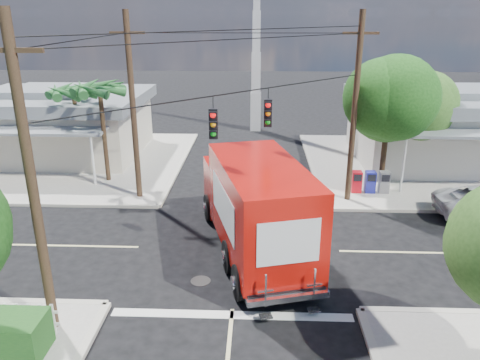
{
  "coord_description": "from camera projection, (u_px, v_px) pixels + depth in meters",
  "views": [
    {
      "loc": [
        0.75,
        -16.52,
        8.85
      ],
      "look_at": [
        0.0,
        2.0,
        2.2
      ],
      "focal_mm": 35.0,
      "sensor_mm": 36.0,
      "label": 1
    }
  ],
  "objects": [
    {
      "name": "ground",
      "position": [
        238.0,
        249.0,
        18.55
      ],
      "size": [
        120.0,
        120.0,
        0.0
      ],
      "primitive_type": "plane",
      "color": "black",
      "rests_on": "ground"
    },
    {
      "name": "sidewalk_ne",
      "position": [
        425.0,
        166.0,
        28.34
      ],
      "size": [
        14.12,
        14.12,
        0.14
      ],
      "color": "#A19C91",
      "rests_on": "ground"
    },
    {
      "name": "sidewalk_nw",
      "position": [
        72.0,
        162.0,
        29.17
      ],
      "size": [
        14.12,
        14.12,
        0.14
      ],
      "color": "#A19C91",
      "rests_on": "ground"
    },
    {
      "name": "road_markings",
      "position": [
        236.0,
        268.0,
        17.16
      ],
      "size": [
        32.0,
        32.0,
        0.01
      ],
      "color": "beige",
      "rests_on": "ground"
    },
    {
      "name": "building_ne",
      "position": [
        451.0,
        126.0,
        28.54
      ],
      "size": [
        11.8,
        10.2,
        4.5
      ],
      "color": "beige",
      "rests_on": "sidewalk_ne"
    },
    {
      "name": "building_nw",
      "position": [
        60.0,
        122.0,
        29.98
      ],
      "size": [
        10.8,
        10.2,
        4.3
      ],
      "color": "beige",
      "rests_on": "sidewalk_nw"
    },
    {
      "name": "radio_tower",
      "position": [
        256.0,
        57.0,
        35.44
      ],
      "size": [
        0.8,
        0.8,
        17.0
      ],
      "color": "silver",
      "rests_on": "ground"
    },
    {
      "name": "tree_ne_front",
      "position": [
        390.0,
        101.0,
        23.02
      ],
      "size": [
        4.21,
        4.14,
        6.66
      ],
      "color": "#422D1C",
      "rests_on": "sidewalk_ne"
    },
    {
      "name": "tree_ne_back",
      "position": [
        427.0,
        104.0,
        25.19
      ],
      "size": [
        3.77,
        3.66,
        5.82
      ],
      "color": "#422D1C",
      "rests_on": "sidewalk_ne"
    },
    {
      "name": "palm_nw_front",
      "position": [
        100.0,
        91.0,
        24.19
      ],
      "size": [
        3.01,
        3.08,
        5.59
      ],
      "color": "#422D1C",
      "rests_on": "sidewalk_nw"
    },
    {
      "name": "palm_nw_back",
      "position": [
        73.0,
        93.0,
        25.8
      ],
      "size": [
        3.01,
        3.08,
        5.19
      ],
      "color": "#422D1C",
      "rests_on": "sidewalk_nw"
    },
    {
      "name": "utility_poles",
      "position": [
        200.0,
        124.0,
        18.54
      ],
      "size": [
        12.0,
        10.68,
        9.0
      ],
      "color": "#473321",
      "rests_on": "ground"
    },
    {
      "name": "vending_boxes",
      "position": [
        370.0,
        182.0,
        23.9
      ],
      "size": [
        1.9,
        0.5,
        1.1
      ],
      "color": "red",
      "rests_on": "sidewalk_ne"
    },
    {
      "name": "delivery_truck",
      "position": [
        255.0,
        206.0,
        17.71
      ],
      "size": [
        4.79,
        9.23,
        3.84
      ],
      "color": "black",
      "rests_on": "ground"
    }
  ]
}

